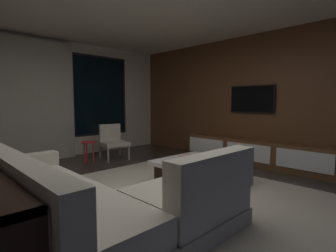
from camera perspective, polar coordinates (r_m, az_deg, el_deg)
name	(u,v)px	position (r m, az deg, el deg)	size (l,w,h in m)	color
floor	(156,201)	(3.49, -2.76, -16.25)	(9.20, 9.20, 0.00)	#332B26
back_wall_with_window	(45,99)	(6.40, -25.41, 5.30)	(6.60, 0.30, 2.70)	beige
media_wall	(266,99)	(5.75, 20.72, 5.60)	(0.12, 7.80, 2.70)	brown
area_rug	(180,196)	(3.65, 2.59, -15.16)	(3.20, 3.80, 0.01)	beige
sectional_couch	(91,204)	(2.73, -16.65, -16.13)	(1.98, 2.50, 0.82)	#B1A997
coffee_table	(199,172)	(4.17, 6.82, -9.95)	(1.16, 1.16, 0.36)	black
book_stack_on_coffee_table	(187,158)	(4.20, 4.19, -6.98)	(0.24, 0.16, 0.06)	#B73993
accent_chair_near_window	(113,140)	(6.00, -12.10, -2.98)	(0.63, 0.65, 0.78)	#B2ADA0
side_stool	(89,146)	(5.68, -17.12, -4.17)	(0.32, 0.32, 0.46)	red
media_console	(255,153)	(5.61, 18.62, -5.59)	(0.46, 3.10, 0.52)	brown
mounted_tv	(252,99)	(5.77, 18.00, 5.68)	(0.05, 0.98, 0.57)	black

